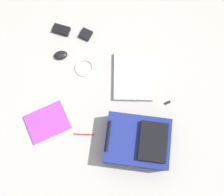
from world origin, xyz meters
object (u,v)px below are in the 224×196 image
(power_brick, at_px, (61,30))
(earbud_pouch, at_px, (86,34))
(pen_black, at_px, (84,134))
(book_blue, at_px, (48,122))
(backpack, at_px, (138,141))
(computer_mouse, at_px, (61,55))
(usb_stick, at_px, (167,103))
(laptop, at_px, (133,76))
(cable_coil, at_px, (84,68))

(power_brick, distance_m, earbud_pouch, 0.18)
(pen_black, bearing_deg, book_blue, 78.12)
(backpack, xyz_separation_m, power_brick, (0.76, 0.62, -0.07))
(computer_mouse, xyz_separation_m, power_brick, (0.20, 0.03, -0.00))
(computer_mouse, height_order, usb_stick, computer_mouse)
(computer_mouse, height_order, pen_black, computer_mouse)
(book_blue, relative_size, power_brick, 2.78)
(laptop, bearing_deg, backpack, -171.59)
(power_brick, xyz_separation_m, earbud_pouch, (-0.02, -0.18, -0.00))
(cable_coil, distance_m, pen_black, 0.47)
(pen_black, relative_size, usb_stick, 3.16)
(backpack, bearing_deg, pen_black, 87.31)
(pen_black, bearing_deg, earbud_pouch, 6.61)
(cable_coil, relative_size, usb_stick, 2.98)
(earbud_pouch, bearing_deg, laptop, -127.67)
(cable_coil, xyz_separation_m, power_brick, (0.27, 0.21, 0.01))
(computer_mouse, bearing_deg, pen_black, -173.47)
(backpack, xyz_separation_m, pen_black, (0.02, 0.36, -0.08))
(pen_black, bearing_deg, power_brick, 19.77)
(laptop, relative_size, pen_black, 2.65)
(pen_black, bearing_deg, laptop, -33.36)
(laptop, distance_m, power_brick, 0.63)
(backpack, distance_m, earbud_pouch, 0.87)
(laptop, bearing_deg, usb_stick, -122.45)
(laptop, relative_size, power_brick, 3.05)
(book_blue, bearing_deg, usb_stick, -74.22)
(power_brick, xyz_separation_m, usb_stick, (-0.46, -0.81, -0.01))
(earbud_pouch, relative_size, usb_stick, 1.76)
(computer_mouse, xyz_separation_m, usb_stick, (-0.27, -0.78, -0.01))
(pen_black, height_order, earbud_pouch, earbud_pouch)
(backpack, xyz_separation_m, earbud_pouch, (0.74, 0.44, -0.07))
(backpack, height_order, earbud_pouch, backpack)
(earbud_pouch, bearing_deg, power_brick, 84.70)
(computer_mouse, bearing_deg, book_blue, 161.17)
(usb_stick, bearing_deg, backpack, 147.82)
(pen_black, xyz_separation_m, usb_stick, (0.28, -0.54, -0.00))
(cable_coil, bearing_deg, usb_stick, -107.69)
(earbud_pouch, bearing_deg, computer_mouse, 139.55)
(backpack, distance_m, power_brick, 0.98)
(book_blue, height_order, earbud_pouch, earbud_pouch)
(computer_mouse, bearing_deg, backpack, -150.52)
(computer_mouse, xyz_separation_m, earbud_pouch, (0.18, -0.16, -0.00))
(laptop, distance_m, computer_mouse, 0.54)
(book_blue, xyz_separation_m, earbud_pouch, (0.67, -0.17, 0.00))
(backpack, distance_m, usb_stick, 0.36)
(laptop, bearing_deg, earbud_pouch, 52.33)
(backpack, distance_m, book_blue, 0.62)
(computer_mouse, height_order, cable_coil, computer_mouse)
(backpack, height_order, pen_black, backpack)
(book_blue, bearing_deg, cable_coil, -24.70)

